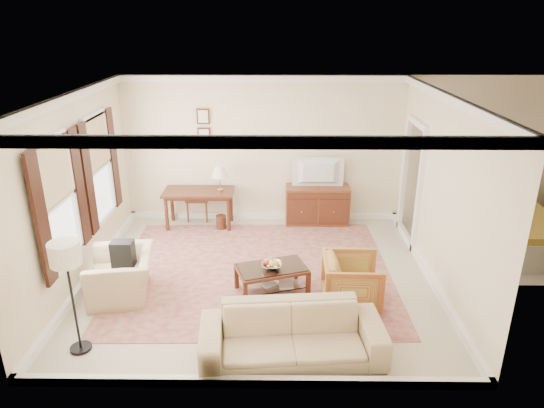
{
  "coord_description": "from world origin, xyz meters",
  "views": [
    {
      "loc": [
        0.28,
        -6.84,
        3.91
      ],
      "look_at": [
        0.2,
        0.3,
        1.15
      ],
      "focal_mm": 32.0,
      "sensor_mm": 36.0,
      "label": 1
    }
  ],
  "objects_px": {
    "sofa": "(292,327)",
    "striped_armchair": "(352,279)",
    "club_armchair": "(121,268)",
    "tv": "(319,164)",
    "coffee_table": "(272,273)",
    "writing_desk": "(199,196)",
    "sideboard": "(317,205)"
  },
  "relations": [
    {
      "from": "coffee_table",
      "to": "writing_desk",
      "type": "bearing_deg",
      "value": 120.27
    },
    {
      "from": "coffee_table",
      "to": "striped_armchair",
      "type": "relative_size",
      "value": 1.41
    },
    {
      "from": "writing_desk",
      "to": "sofa",
      "type": "relative_size",
      "value": 0.61
    },
    {
      "from": "sideboard",
      "to": "sofa",
      "type": "bearing_deg",
      "value": -98.39
    },
    {
      "from": "club_armchair",
      "to": "sideboard",
      "type": "bearing_deg",
      "value": 122.0
    },
    {
      "from": "writing_desk",
      "to": "club_armchair",
      "type": "height_order",
      "value": "club_armchair"
    },
    {
      "from": "sideboard",
      "to": "striped_armchair",
      "type": "relative_size",
      "value": 1.53
    },
    {
      "from": "coffee_table",
      "to": "club_armchair",
      "type": "xyz_separation_m",
      "value": [
        -2.23,
        -0.11,
        0.12
      ]
    },
    {
      "from": "sideboard",
      "to": "club_armchair",
      "type": "bearing_deg",
      "value": -138.15
    },
    {
      "from": "tv",
      "to": "striped_armchair",
      "type": "height_order",
      "value": "tv"
    },
    {
      "from": "coffee_table",
      "to": "club_armchair",
      "type": "height_order",
      "value": "club_armchair"
    },
    {
      "from": "tv",
      "to": "sofa",
      "type": "height_order",
      "value": "tv"
    },
    {
      "from": "coffee_table",
      "to": "sofa",
      "type": "height_order",
      "value": "sofa"
    },
    {
      "from": "coffee_table",
      "to": "striped_armchair",
      "type": "bearing_deg",
      "value": -15.41
    },
    {
      "from": "club_armchair",
      "to": "sofa",
      "type": "xyz_separation_m",
      "value": [
        2.49,
        -1.39,
        -0.02
      ]
    },
    {
      "from": "writing_desk",
      "to": "sofa",
      "type": "distance_m",
      "value": 4.36
    },
    {
      "from": "tv",
      "to": "coffee_table",
      "type": "bearing_deg",
      "value": 71.68
    },
    {
      "from": "striped_armchair",
      "to": "club_armchair",
      "type": "bearing_deg",
      "value": 87.77
    },
    {
      "from": "club_armchair",
      "to": "sofa",
      "type": "distance_m",
      "value": 2.85
    },
    {
      "from": "striped_armchair",
      "to": "sofa",
      "type": "distance_m",
      "value": 1.48
    },
    {
      "from": "writing_desk",
      "to": "coffee_table",
      "type": "relative_size",
      "value": 1.17
    },
    {
      "from": "striped_armchair",
      "to": "sofa",
      "type": "relative_size",
      "value": 0.37
    },
    {
      "from": "club_armchair",
      "to": "tv",
      "type": "bearing_deg",
      "value": 121.79
    },
    {
      "from": "writing_desk",
      "to": "sofa",
      "type": "xyz_separation_m",
      "value": [
        1.73,
        -4.0,
        -0.2
      ]
    },
    {
      "from": "striped_armchair",
      "to": "sofa",
      "type": "bearing_deg",
      "value": 144.4
    },
    {
      "from": "writing_desk",
      "to": "sideboard",
      "type": "distance_m",
      "value": 2.36
    },
    {
      "from": "sofa",
      "to": "coffee_table",
      "type": "bearing_deg",
      "value": 95.12
    },
    {
      "from": "coffee_table",
      "to": "sofa",
      "type": "xyz_separation_m",
      "value": [
        0.26,
        -1.5,
        0.1
      ]
    },
    {
      "from": "sofa",
      "to": "striped_armchair",
      "type": "bearing_deg",
      "value": 48.23
    },
    {
      "from": "club_armchair",
      "to": "sofa",
      "type": "bearing_deg",
      "value": 50.96
    },
    {
      "from": "writing_desk",
      "to": "striped_armchair",
      "type": "xyz_separation_m",
      "value": [
        2.61,
        -2.82,
        -0.22
      ]
    },
    {
      "from": "tv",
      "to": "club_armchair",
      "type": "distance_m",
      "value": 4.23
    }
  ]
}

